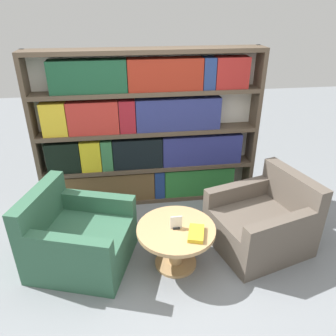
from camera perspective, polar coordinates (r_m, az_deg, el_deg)
ground_plane at (r=3.45m, az=-0.91°, el=-17.39°), size 14.00×14.00×0.00m
bookshelf at (r=4.10m, az=-3.75°, el=6.15°), size 2.74×0.30×1.95m
armchair_left at (r=3.49m, az=-15.43°, el=-11.87°), size 1.14×1.08×0.81m
armchair_right at (r=3.72m, az=16.07°, el=-9.21°), size 1.12×1.06×0.81m
coffee_table at (r=3.30m, az=1.40°, el=-12.17°), size 0.77×0.77×0.46m
table_sign at (r=3.19m, az=1.44°, el=-9.59°), size 0.12×0.06×0.13m
stray_book at (r=3.13m, az=4.93°, el=-11.27°), size 0.21×0.28×0.04m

